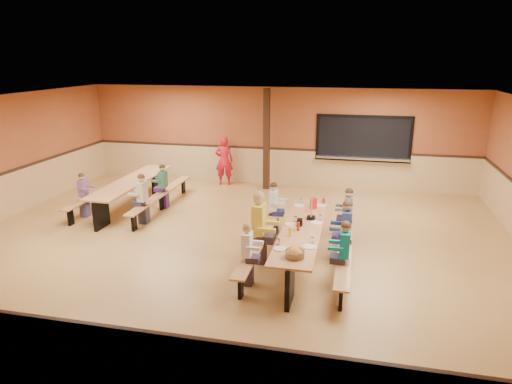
# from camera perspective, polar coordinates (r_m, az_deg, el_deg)

# --- Properties ---
(ground) EXTENTS (12.00, 12.00, 0.00)m
(ground) POSITION_cam_1_polar(r_m,az_deg,el_deg) (9.87, -2.65, -6.58)
(ground) COLOR #A0733C
(ground) RESTS_ON ground
(room_envelope) EXTENTS (12.04, 10.04, 3.02)m
(room_envelope) POSITION_cam_1_polar(r_m,az_deg,el_deg) (9.62, -2.71, -2.80)
(room_envelope) COLOR #9A502C
(room_envelope) RESTS_ON ground
(kitchen_pass_through) EXTENTS (2.78, 0.28, 1.38)m
(kitchen_pass_through) POSITION_cam_1_polar(r_m,az_deg,el_deg) (13.91, 13.25, 6.28)
(kitchen_pass_through) COLOR black
(kitchen_pass_through) RESTS_ON ground
(structural_post) EXTENTS (0.18, 0.18, 3.00)m
(structural_post) POSITION_cam_1_polar(r_m,az_deg,el_deg) (13.61, 1.33, 6.54)
(structural_post) COLOR black
(structural_post) RESTS_ON ground
(cafeteria_table_main) EXTENTS (1.91, 3.70, 0.74)m
(cafeteria_table_main) POSITION_cam_1_polar(r_m,az_deg,el_deg) (8.88, 5.78, -5.72)
(cafeteria_table_main) COLOR #B77848
(cafeteria_table_main) RESTS_ON ground
(cafeteria_table_second) EXTENTS (1.91, 3.70, 0.74)m
(cafeteria_table_second) POSITION_cam_1_polar(r_m,az_deg,el_deg) (12.50, -15.25, 0.44)
(cafeteria_table_second) COLOR #B77848
(cafeteria_table_second) RESTS_ON ground
(seated_child_white_left) EXTENTS (0.33, 0.27, 1.14)m
(seated_child_white_left) POSITION_cam_1_polar(r_m,az_deg,el_deg) (8.02, -1.10, -7.84)
(seated_child_white_left) COLOR white
(seated_child_white_left) RESTS_ON ground
(seated_adult_yellow) EXTENTS (0.47, 0.39, 1.42)m
(seated_adult_yellow) POSITION_cam_1_polar(r_m,az_deg,el_deg) (8.80, 0.34, -4.53)
(seated_adult_yellow) COLOR gold
(seated_adult_yellow) RESTS_ON ground
(seated_child_grey_left) EXTENTS (0.36, 0.29, 1.19)m
(seated_child_grey_left) POSITION_cam_1_polar(r_m,az_deg,el_deg) (10.28, 2.19, -2.07)
(seated_child_grey_left) COLOR white
(seated_child_grey_left) RESTS_ON ground
(seated_child_teal_right) EXTENTS (0.36, 0.30, 1.19)m
(seated_child_teal_right) POSITION_cam_1_polar(r_m,az_deg,el_deg) (8.09, 10.96, -7.71)
(seated_child_teal_right) COLOR #0E8D9A
(seated_child_teal_right) RESTS_ON ground
(seated_child_navy_right) EXTENTS (0.40, 0.33, 1.28)m
(seated_child_navy_right) POSITION_cam_1_polar(r_m,az_deg,el_deg) (8.94, 11.20, -5.01)
(seated_child_navy_right) COLOR navy
(seated_child_navy_right) RESTS_ON ground
(seated_child_char_right) EXTENTS (0.36, 0.29, 1.19)m
(seated_child_char_right) POSITION_cam_1_polar(r_m,az_deg,el_deg) (10.02, 11.40, -2.90)
(seated_child_char_right) COLOR #4D5358
(seated_child_char_right) RESTS_ON ground
(seated_child_purple_sec) EXTENTS (0.32, 0.26, 1.12)m
(seated_child_purple_sec) POSITION_cam_1_polar(r_m,az_deg,el_deg) (12.14, -20.75, -0.39)
(seated_child_purple_sec) COLOR #754C78
(seated_child_purple_sec) RESTS_ON ground
(seated_child_green_sec) EXTENTS (0.35, 0.29, 1.17)m
(seated_child_green_sec) POSITION_cam_1_polar(r_m,az_deg,el_deg) (12.27, -11.51, 0.69)
(seated_child_green_sec) COLOR #326B57
(seated_child_green_sec) RESTS_ON ground
(seated_child_tan_sec) EXTENTS (0.37, 0.30, 1.21)m
(seated_child_tan_sec) POSITION_cam_1_polar(r_m,az_deg,el_deg) (11.23, -13.98, -0.87)
(seated_child_tan_sec) COLOR #B6B095
(seated_child_tan_sec) RESTS_ON ground
(standing_woman) EXTENTS (0.62, 0.46, 1.53)m
(standing_woman) POSITION_cam_1_polar(r_m,az_deg,el_deg) (14.23, -4.01, 3.93)
(standing_woman) COLOR red
(standing_woman) RESTS_ON ground
(punch_pitcher) EXTENTS (0.16, 0.16, 0.22)m
(punch_pitcher) POSITION_cam_1_polar(r_m,az_deg,el_deg) (9.88, 7.21, -1.41)
(punch_pitcher) COLOR red
(punch_pitcher) RESTS_ON cafeteria_table_main
(chip_bowl) EXTENTS (0.32, 0.32, 0.15)m
(chip_bowl) POSITION_cam_1_polar(r_m,az_deg,el_deg) (7.50, 4.89, -7.63)
(chip_bowl) COLOR orange
(chip_bowl) RESTS_ON cafeteria_table_main
(napkin_dispenser) EXTENTS (0.10, 0.14, 0.13)m
(napkin_dispenser) POSITION_cam_1_polar(r_m,az_deg,el_deg) (8.87, 5.50, -3.79)
(napkin_dispenser) COLOR black
(napkin_dispenser) RESTS_ON cafeteria_table_main
(condiment_mustard) EXTENTS (0.06, 0.06, 0.17)m
(condiment_mustard) POSITION_cam_1_polar(r_m,az_deg,el_deg) (8.34, 4.28, -4.98)
(condiment_mustard) COLOR yellow
(condiment_mustard) RESTS_ON cafeteria_table_main
(condiment_ketchup) EXTENTS (0.06, 0.06, 0.17)m
(condiment_ketchup) POSITION_cam_1_polar(r_m,az_deg,el_deg) (8.60, 5.31, -4.31)
(condiment_ketchup) COLOR #B2140F
(condiment_ketchup) RESTS_ON cafeteria_table_main
(table_paddle) EXTENTS (0.16, 0.16, 0.56)m
(table_paddle) POSITION_cam_1_polar(r_m,az_deg,el_deg) (9.20, 6.93, -2.60)
(table_paddle) COLOR black
(table_paddle) RESTS_ON cafeteria_table_main
(place_settings) EXTENTS (0.65, 3.30, 0.11)m
(place_settings) POSITION_cam_1_polar(r_m,az_deg,el_deg) (8.78, 5.83, -4.09)
(place_settings) COLOR beige
(place_settings) RESTS_ON cafeteria_table_main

